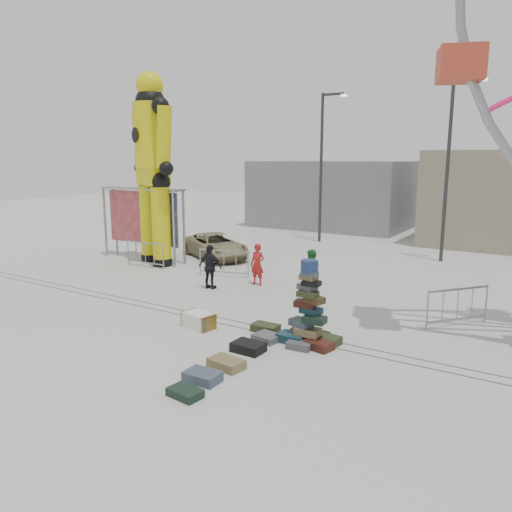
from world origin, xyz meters
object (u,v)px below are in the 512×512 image
Objects in this scene: crash_test_dummy at (153,162)px; banner_scaffold at (142,206)px; parked_suv at (216,246)px; suitcase_tower at (309,321)px; lamp_post_left at (323,160)px; barricade_dummy_a at (153,247)px; barricade_dummy_c at (224,263)px; pedestrian_green at (311,272)px; steamer_trunk at (198,320)px; barricade_dummy_b at (145,254)px; pedestrian_red at (257,264)px; barricade_wheel_front at (457,306)px; lamp_post_right at (450,161)px; pedestrian_black at (210,267)px.

crash_test_dummy reaches higher than banner_scaffold.
suitcase_tower is at bearing -102.01° from parked_suv.
barricade_dummy_a is (-4.53, -8.62, -3.93)m from lamp_post_left.
pedestrian_green is at bearing -22.59° from barricade_dummy_c.
barricade_dummy_c is 0.48× the size of parked_suv.
steamer_trunk is 0.45× the size of barricade_dummy_b.
barricade_dummy_a is at bearing -137.66° from pedestrian_green.
lamp_post_left is 8.19m from parked_suv.
pedestrian_red is (5.84, -0.85, -3.66)m from crash_test_dummy.
barricade_dummy_a is 6.82m from pedestrian_red.
crash_test_dummy is 13.65m from barricade_wheel_front.
lamp_post_right reaches higher than suitcase_tower.
barricade_dummy_a and barricade_dummy_c have the same top height.
barricade_dummy_a is 1.30× the size of pedestrian_red.
lamp_post_left reaches higher than barricade_wheel_front.
pedestrian_red is (1.81, -0.40, 0.22)m from barricade_dummy_c.
barricade_dummy_a is at bearing 61.70° from banner_scaffold.
barricade_dummy_b is (0.09, -0.77, -3.88)m from crash_test_dummy.
suitcase_tower is (6.36, -14.46, -3.88)m from lamp_post_left.
banner_scaffold is 1.10× the size of parked_suv.
banner_scaffold is at bearing 158.22° from suitcase_tower.
lamp_post_left is 5.18× the size of pedestrian_red.
suitcase_tower reaches higher than barricade_wheel_front.
lamp_post_right reaches higher than steamer_trunk.
lamp_post_right is 4.00× the size of barricade_dummy_c.
lamp_post_left is 9.97m from crash_test_dummy.
pedestrian_black reaches higher than pedestrian_green.
barricade_dummy_a is (-7.79, 6.38, 0.34)m from steamer_trunk.
crash_test_dummy is at bearing 95.00° from barricade_dummy_b.
pedestrian_red reaches higher than barricade_dummy_c.
barricade_dummy_b is 1.00× the size of barricade_dummy_c.
lamp_post_right is 3.69× the size of suitcase_tower.
lamp_post_right reaches higher than pedestrian_red.
suitcase_tower is at bearing -5.31° from crash_test_dummy.
pedestrian_black is (-5.37, 2.98, 0.19)m from suitcase_tower.
pedestrian_green reaches higher than pedestrian_red.
barricade_dummy_c is (5.04, -0.73, -1.93)m from banner_scaffold.
barricade_wheel_front is (2.90, 3.47, -0.06)m from suitcase_tower.
lamp_post_left is at bearing 75.74° from barricade_dummy_c.
lamp_post_right is 5.16× the size of pedestrian_green.
pedestrian_black reaches higher than barricade_wheel_front.
barricade_dummy_a is at bearing 157.05° from parked_suv.
banner_scaffold reaches higher than barricade_dummy_c.
steamer_trunk is 10.07m from barricade_dummy_a.
pedestrian_black is at bearing -19.48° from barricade_dummy_b.
barricade_dummy_b is at bearing -174.28° from parked_suv.
pedestrian_green reaches higher than barricade_dummy_c.
suitcase_tower is (-0.64, -12.46, -3.88)m from lamp_post_right.
crash_test_dummy is 9.97m from steamer_trunk.
pedestrian_black is at bearing 133.86° from steamer_trunk.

